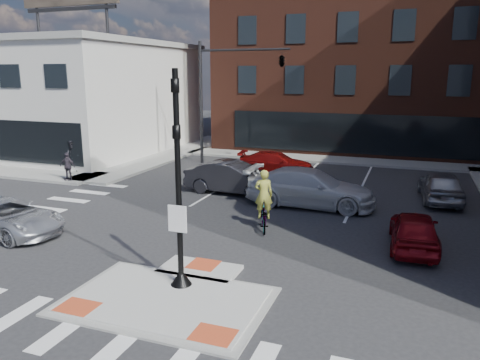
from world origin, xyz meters
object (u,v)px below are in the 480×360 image
at_px(bg_car_dark, 233,178).
at_px(pedestrian_a, 73,156).
at_px(red_sedan, 414,230).
at_px(bg_car_silver, 441,186).
at_px(white_pickup, 310,188).
at_px(bg_car_red, 276,163).
at_px(cyclist, 263,209).
at_px(pedestrian_b, 67,166).
at_px(silver_suv, 7,217).

height_order(bg_car_dark, pedestrian_a, pedestrian_a).
bearing_deg(red_sedan, bg_car_silver, -102.67).
xyz_separation_m(white_pickup, pedestrian_a, (-14.89, 1.96, 0.25)).
height_order(bg_car_silver, pedestrian_a, pedestrian_a).
distance_m(bg_car_red, cyclist, 10.53).
relative_size(pedestrian_a, pedestrian_b, 1.24).
bearing_deg(red_sedan, bg_car_red, -56.00).
distance_m(silver_suv, bg_car_red, 15.57).
distance_m(silver_suv, pedestrian_b, 8.57).
height_order(white_pickup, cyclist, cyclist).
height_order(white_pickup, pedestrian_b, white_pickup).
relative_size(silver_suv, bg_car_silver, 1.08).
xyz_separation_m(silver_suv, pedestrian_b, (-3.66, 7.74, 0.26)).
relative_size(red_sedan, bg_car_dark, 0.80).
height_order(bg_car_silver, pedestrian_b, pedestrian_b).
height_order(cyclist, pedestrian_a, cyclist).
relative_size(silver_suv, pedestrian_b, 3.08).
bearing_deg(bg_car_silver, bg_car_red, -25.57).
relative_size(silver_suv, red_sedan, 1.21).
distance_m(pedestrian_a, pedestrian_b, 2.37).
bearing_deg(cyclist, bg_car_silver, -153.78).
relative_size(white_pickup, bg_car_dark, 1.20).
relative_size(bg_car_silver, cyclist, 1.84).
distance_m(bg_car_dark, cyclist, 5.78).
relative_size(cyclist, pedestrian_b, 1.54).
xyz_separation_m(bg_car_red, pedestrian_a, (-11.46, -4.39, 0.45)).
xyz_separation_m(bg_car_silver, bg_car_red, (-9.09, 3.39, -0.09)).
xyz_separation_m(white_pickup, bg_car_red, (-3.43, 6.35, -0.20)).
relative_size(silver_suv, white_pickup, 0.81).
bearing_deg(bg_car_dark, bg_car_silver, -75.05).
relative_size(red_sedan, bg_car_red, 0.87).
bearing_deg(pedestrian_b, bg_car_silver, 2.02).
bearing_deg(red_sedan, white_pickup, -45.22).
relative_size(red_sedan, white_pickup, 0.67).
relative_size(bg_car_dark, cyclist, 2.06).
xyz_separation_m(cyclist, pedestrian_b, (-12.63, 3.86, 0.12)).
relative_size(bg_car_silver, pedestrian_b, 2.84).
relative_size(bg_car_dark, bg_car_silver, 1.12).
relative_size(white_pickup, pedestrian_a, 3.08).
xyz_separation_m(silver_suv, cyclist, (8.96, 3.88, 0.14)).
relative_size(silver_suv, pedestrian_a, 2.49).
distance_m(bg_car_red, pedestrian_b, 12.04).
relative_size(white_pickup, bg_car_silver, 1.34).
distance_m(red_sedan, bg_car_dark, 9.99).
distance_m(bg_car_silver, pedestrian_b, 19.53).
distance_m(silver_suv, bg_car_dark, 10.51).
bearing_deg(white_pickup, silver_suv, 127.77).
bearing_deg(bg_car_silver, pedestrian_b, 3.73).
xyz_separation_m(bg_car_dark, bg_car_red, (0.71, 5.39, -0.15)).
xyz_separation_m(white_pickup, cyclist, (-1.01, -3.90, -0.05)).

